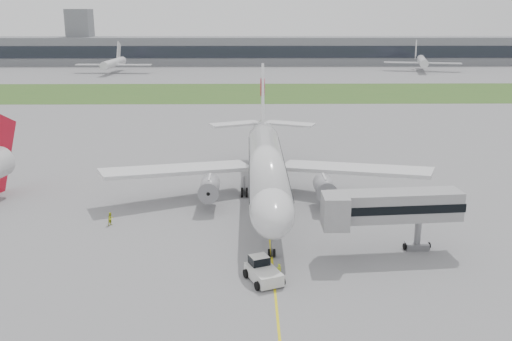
{
  "coord_description": "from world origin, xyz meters",
  "views": [
    {
      "loc": [
        -2.56,
        -74.11,
        26.56
      ],
      "look_at": [
        -1.53,
        2.0,
        5.34
      ],
      "focal_mm": 40.0,
      "sensor_mm": 36.0,
      "label": 1
    }
  ],
  "objects_px": {
    "airliner": "(266,163)",
    "pushback_tug": "(262,270)",
    "ground_crew_near": "(279,271)",
    "jet_bridge": "(386,207)"
  },
  "relations": [
    {
      "from": "pushback_tug",
      "to": "ground_crew_near",
      "type": "xyz_separation_m",
      "value": [
        1.71,
        0.49,
        -0.28
      ]
    },
    {
      "from": "airliner",
      "to": "pushback_tug",
      "type": "height_order",
      "value": "airliner"
    },
    {
      "from": "airliner",
      "to": "jet_bridge",
      "type": "distance_m",
      "value": 22.92
    },
    {
      "from": "airliner",
      "to": "pushback_tug",
      "type": "bearing_deg",
      "value": -92.63
    },
    {
      "from": "airliner",
      "to": "ground_crew_near",
      "type": "bearing_deg",
      "value": -88.79
    },
    {
      "from": "pushback_tug",
      "to": "jet_bridge",
      "type": "xyz_separation_m",
      "value": [
        13.97,
        6.63,
        4.45
      ]
    },
    {
      "from": "jet_bridge",
      "to": "pushback_tug",
      "type": "bearing_deg",
      "value": -159.91
    },
    {
      "from": "pushback_tug",
      "to": "ground_crew_near",
      "type": "bearing_deg",
      "value": -6.77
    },
    {
      "from": "jet_bridge",
      "to": "ground_crew_near",
      "type": "xyz_separation_m",
      "value": [
        -12.26,
        -6.15,
        -4.73
      ]
    },
    {
      "from": "airliner",
      "to": "ground_crew_near",
      "type": "relative_size",
      "value": 34.56
    }
  ]
}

